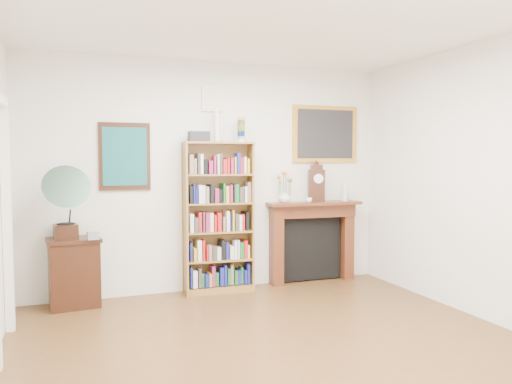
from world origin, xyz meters
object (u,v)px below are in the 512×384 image
fireplace (312,235)px  cd_stack (93,236)px  bookshelf (219,209)px  gramophone (65,198)px  bottle_left (345,192)px  side_cabinet (74,273)px  flower_vase (285,197)px  teacup (309,200)px  mantel_clock (316,184)px  bottle_right (343,193)px

fireplace → cd_stack: bearing=-171.6°
bookshelf → cd_stack: bearing=-167.3°
gramophone → bottle_left: 3.49m
side_cabinet → fireplace: fireplace is taller
cd_stack → flower_vase: size_ratio=0.81×
side_cabinet → teacup: teacup is taller
gramophone → flower_vase: (2.63, 0.18, -0.07)m
gramophone → bookshelf: bearing=-3.1°
cd_stack → mantel_clock: bearing=5.1°
bottle_right → gramophone: bearing=-177.1°
fireplace → teacup: 0.49m
fireplace → teacup: teacup is taller
bottle_right → flower_vase: bearing=179.6°
fireplace → teacup: (-0.10, -0.11, 0.47)m
teacup → bookshelf: bearing=178.6°
cd_stack → flower_vase: (2.35, 0.26, 0.34)m
cd_stack → bottle_left: bearing=3.7°
side_cabinet → cd_stack: 0.49m
flower_vase → teacup: 0.32m
bottle_right → side_cabinet: bearing=-178.3°
fireplace → flower_vase: size_ratio=8.57×
bookshelf → fireplace: (1.29, 0.08, -0.40)m
bookshelf → mantel_clock: (1.34, 0.05, 0.28)m
mantel_clock → bottle_right: bearing=19.5°
flower_vase → bottle_right: size_ratio=0.74×
teacup → bottle_right: bottle_right is taller
fireplace → bottle_right: bottle_right is taller
flower_vase → bottle_right: (0.86, -0.01, 0.03)m
bookshelf → fireplace: bookshelf is taller
fireplace → cd_stack: fireplace is taller
mantel_clock → teacup: bearing=-131.4°
bottle_left → bottle_right: size_ratio=1.20×
fireplace → bottle_right: (0.45, -0.03, 0.54)m
side_cabinet → mantel_clock: bearing=-3.6°
fireplace → cd_stack: 2.78m
side_cabinet → flower_vase: flower_vase is taller
flower_vase → bottle_left: (0.86, -0.05, 0.05)m
cd_stack → bottle_left: (3.21, 0.21, 0.38)m
flower_vase → bottle_left: 0.86m
side_cabinet → bottle_left: bearing=-4.6°
bottle_right → bookshelf: bearing=-178.4°
cd_stack → flower_vase: flower_vase is taller
fireplace → mantel_clock: (0.05, -0.03, 0.68)m
bottle_left → bookshelf: bearing=-179.8°
mantel_clock → teacup: size_ratio=6.25×
side_cabinet → fireplace: 2.97m
side_cabinet → mantel_clock: mantel_clock is taller
cd_stack → teacup: teacup is taller
fireplace → teacup: bearing=-130.0°
mantel_clock → teacup: (-0.15, -0.08, -0.20)m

